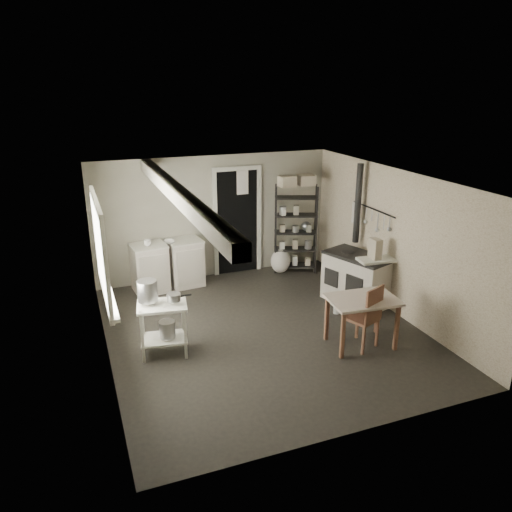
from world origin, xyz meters
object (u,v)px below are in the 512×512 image
object	(u,v)px
stove	(356,278)
chair	(362,315)
prep_table	(163,328)
flour_sack	(281,261)
base_cabinets	(168,264)
shelf_rack	(296,225)
stockpot	(147,291)
work_table	(361,320)

from	to	relation	value
stove	chair	distance (m)	1.50
prep_table	chair	xyz separation A→B (m)	(2.63, -0.78, 0.08)
prep_table	chair	world-z (taller)	chair
stove	flour_sack	distance (m)	1.85
base_cabinets	chair	world-z (taller)	chair
shelf_rack	flour_sack	xyz separation A→B (m)	(-0.30, 0.01, -0.71)
stockpot	work_table	bearing A→B (deg)	-16.24
stove	work_table	bearing A→B (deg)	-138.44
shelf_rack	flour_sack	distance (m)	0.77
stove	stockpot	bearing A→B (deg)	167.80
shelf_rack	work_table	world-z (taller)	shelf_rack
stove	work_table	xyz separation A→B (m)	(-0.70, -1.28, -0.06)
stockpot	base_cabinets	distance (m)	2.39
stockpot	chair	distance (m)	2.96
stockpot	base_cabinets	size ratio (longest dim) A/B	0.22
chair	stove	bearing A→B (deg)	37.56
prep_table	stockpot	world-z (taller)	stockpot
shelf_rack	flour_sack	size ratio (longest dim) A/B	3.63
stove	base_cabinets	bearing A→B (deg)	128.27
shelf_rack	stove	xyz separation A→B (m)	(0.33, -1.72, -0.51)
stockpot	stove	xyz separation A→B (m)	(3.52, 0.46, -0.50)
base_cabinets	work_table	size ratio (longest dim) A/B	1.38
base_cabinets	stockpot	bearing A→B (deg)	-113.05
prep_table	flour_sack	world-z (taller)	prep_table
stove	flour_sack	bearing A→B (deg)	90.34
work_table	chair	distance (m)	0.11
stove	work_table	world-z (taller)	stove
prep_table	chair	bearing A→B (deg)	-16.58
base_cabinets	flour_sack	size ratio (longest dim) A/B	2.78
prep_table	stove	world-z (taller)	stove
prep_table	shelf_rack	bearing A→B (deg)	36.58
work_table	flour_sack	world-z (taller)	work_table
chair	flour_sack	size ratio (longest dim) A/B	2.01
base_cabinets	chair	xyz separation A→B (m)	(2.10, -3.09, 0.02)
stove	work_table	size ratio (longest dim) A/B	1.14
chair	flour_sack	bearing A→B (deg)	64.69
base_cabinets	flour_sack	bearing A→B (deg)	-7.12
stockpot	chair	size ratio (longest dim) A/B	0.30
shelf_rack	work_table	size ratio (longest dim) A/B	1.81
flour_sack	prep_table	bearing A→B (deg)	-140.39
work_table	flour_sack	xyz separation A→B (m)	(0.08, 3.01, -0.14)
prep_table	shelf_rack	size ratio (longest dim) A/B	0.44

